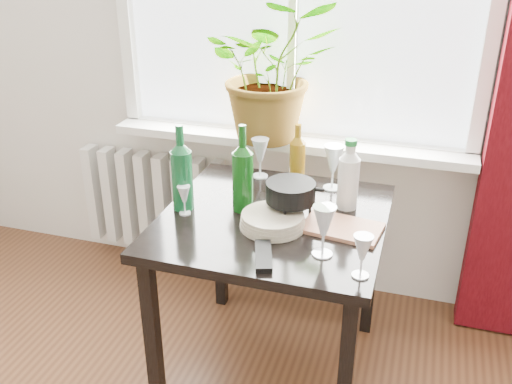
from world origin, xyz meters
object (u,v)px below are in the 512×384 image
(wine_bottle_left, at_px, (181,167))
(plate_stack, at_px, (273,221))
(cleaning_bottle, at_px, (349,174))
(wineglass_back_center, at_px, (333,167))
(table, at_px, (273,237))
(bottle_amber, at_px, (298,154))
(wine_bottle_right, at_px, (243,168))
(wineglass_front_left, at_px, (184,200))
(cutting_board, at_px, (342,228))
(fondue_pot, at_px, (290,200))
(tv_remote, at_px, (263,256))
(wineglass_front_right, at_px, (324,230))
(radiator, at_px, (154,201))
(potted_plant, at_px, (273,70))
(wineglass_far_right, at_px, (362,256))
(wineglass_back_left, at_px, (260,158))

(wine_bottle_left, height_order, plate_stack, wine_bottle_left)
(cleaning_bottle, height_order, wineglass_back_center, cleaning_bottle)
(table, distance_m, bottle_amber, 0.39)
(wine_bottle_right, bearing_deg, bottle_amber, 63.50)
(bottle_amber, height_order, wineglass_front_left, bottle_amber)
(cutting_board, bearing_deg, bottle_amber, 126.66)
(wineglass_front_left, distance_m, fondue_pot, 0.41)
(wineglass_front_left, relative_size, tv_remote, 0.65)
(wineglass_front_right, xyz_separation_m, wineglass_back_center, (-0.07, 0.54, 0.01))
(tv_remote, bearing_deg, wine_bottle_left, 128.98)
(radiator, height_order, fondue_pot, fondue_pot)
(wineglass_back_center, bearing_deg, table, -118.31)
(plate_stack, bearing_deg, wineglass_front_left, -180.00)
(potted_plant, xyz_separation_m, wineglass_far_right, (0.54, -0.88, -0.35))
(potted_plant, relative_size, plate_stack, 2.62)
(cleaning_bottle, bearing_deg, wine_bottle_left, -162.13)
(wine_bottle_left, relative_size, fondue_pot, 1.62)
(cleaning_bottle, xyz_separation_m, wineglass_front_left, (-0.59, -0.24, -0.08))
(wineglass_back_center, bearing_deg, wine_bottle_left, -146.21)
(radiator, relative_size, plate_stack, 3.27)
(wineglass_front_right, distance_m, wineglass_back_left, 0.69)
(radiator, relative_size, wine_bottle_right, 2.26)
(potted_plant, height_order, wine_bottle_right, potted_plant)
(potted_plant, xyz_separation_m, wine_bottle_right, (0.04, -0.54, -0.25))
(wine_bottle_left, bearing_deg, plate_stack, -6.86)
(bottle_amber, bearing_deg, radiator, 159.96)
(bottle_amber, distance_m, fondue_pot, 0.32)
(bottle_amber, relative_size, plate_stack, 1.13)
(fondue_pot, bearing_deg, wine_bottle_right, 167.86)
(cleaning_bottle, bearing_deg, tv_remote, -113.93)
(tv_remote, height_order, cutting_board, tv_remote)
(wineglass_front_left, bearing_deg, table, 14.11)
(wineglass_front_left, xyz_separation_m, cutting_board, (0.60, 0.06, -0.05))
(potted_plant, relative_size, tv_remote, 3.46)
(wineglass_front_left, bearing_deg, cleaning_bottle, 22.45)
(wineglass_front_left, bearing_deg, wine_bottle_right, 27.34)
(wineglass_front_left, bearing_deg, plate_stack, 0.00)
(wine_bottle_right, xyz_separation_m, wineglass_back_center, (0.30, 0.29, -0.08))
(potted_plant, height_order, wineglass_front_right, potted_plant)
(cutting_board, bearing_deg, cleaning_bottle, 94.16)
(wineglass_far_right, bearing_deg, wineglass_front_right, 146.89)
(radiator, xyz_separation_m, wineglass_front_right, (1.09, -0.85, 0.45))
(radiator, xyz_separation_m, cleaning_bottle, (1.11, -0.47, 0.50))
(table, bearing_deg, wineglass_back_center, 61.69)
(cleaning_bottle, xyz_separation_m, tv_remote, (-0.21, -0.46, -0.13))
(wineglass_far_right, height_order, wineglass_back_left, wineglass_back_left)
(cutting_board, bearing_deg, wineglass_front_right, -100.20)
(wineglass_front_right, height_order, fondue_pot, wineglass_front_right)
(wine_bottle_left, bearing_deg, wineglass_back_left, 62.30)
(wineglass_back_left, relative_size, cutting_board, 0.64)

